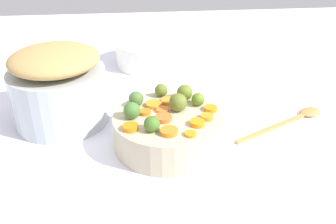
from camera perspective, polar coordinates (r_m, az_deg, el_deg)
name	(u,v)px	position (r m, az deg, el deg)	size (l,w,h in m)	color
tabletop	(193,146)	(0.85, 3.84, -5.34)	(2.40, 2.40, 0.02)	white
serving_bowl_carrots	(168,130)	(0.82, 0.00, -2.87)	(0.24, 0.24, 0.07)	#BFB392
metal_pot	(60,96)	(0.94, -16.43, 2.39)	(0.23, 0.23, 0.14)	#AFBABF
stuffing_mound	(54,59)	(0.90, -17.28, 7.84)	(0.21, 0.21, 0.06)	tan
carrot_slice_0	(154,104)	(0.84, -2.19, 1.18)	(0.04, 0.04, 0.01)	orange
carrot_slice_1	(195,123)	(0.77, 4.22, -1.73)	(0.03, 0.03, 0.01)	orange
carrot_slice_2	(145,112)	(0.81, -3.60, -0.04)	(0.03, 0.03, 0.01)	orange
carrot_slice_3	(164,118)	(0.78, -0.70, -0.94)	(0.04, 0.04, 0.01)	orange
carrot_slice_4	(162,110)	(0.82, -0.89, 0.34)	(0.03, 0.03, 0.01)	orange
carrot_slice_5	(190,134)	(0.73, 3.51, -3.43)	(0.02, 0.02, 0.01)	orange
carrot_slice_6	(211,109)	(0.82, 6.65, 0.52)	(0.03, 0.03, 0.01)	orange
carrot_slice_7	(207,117)	(0.79, 6.06, -0.77)	(0.03, 0.03, 0.01)	orange
carrot_slice_8	(168,101)	(0.85, 0.06, 1.74)	(0.04, 0.04, 0.01)	orange
carrot_slice_9	(169,131)	(0.74, 0.14, -3.05)	(0.04, 0.04, 0.01)	orange
carrot_slice_10	(130,127)	(0.75, -5.87, -2.39)	(0.03, 0.03, 0.01)	orange
brussels_sprout_0	(185,92)	(0.86, 2.62, 3.06)	(0.04, 0.04, 0.04)	olive
brussels_sprout_1	(132,111)	(0.79, -5.64, 0.20)	(0.04, 0.04, 0.04)	#457430
brussels_sprout_2	(178,102)	(0.81, 1.59, 1.50)	(0.04, 0.04, 0.04)	#5E6F28
brussels_sprout_3	(161,90)	(0.88, -1.07, 3.41)	(0.03, 0.03, 0.03)	#5B6F26
brussels_sprout_4	(152,124)	(0.74, -2.52, -1.86)	(0.03, 0.03, 0.03)	#446E23
brussels_sprout_5	(136,99)	(0.84, -4.99, 2.07)	(0.03, 0.03, 0.03)	#4B6E34
brussels_sprout_6	(198,99)	(0.84, 4.68, 1.98)	(0.03, 0.03, 0.03)	#597C25
wooden_spoon	(297,118)	(0.99, 19.36, -0.83)	(0.16, 0.27, 0.01)	#BA8949
casserole_dish	(151,53)	(1.26, -2.72, 9.22)	(0.23, 0.23, 0.08)	white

